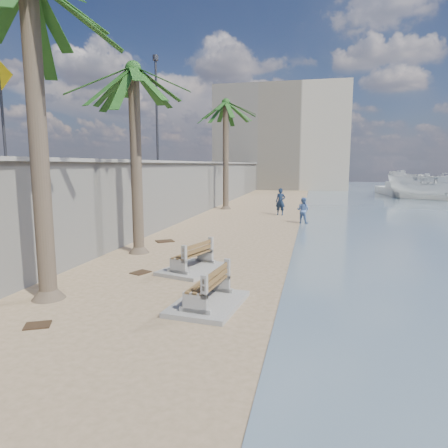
{
  "coord_description": "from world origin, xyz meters",
  "views": [
    {
      "loc": [
        2.76,
        -7.38,
        3.4
      ],
      "look_at": [
        -0.5,
        7.0,
        1.2
      ],
      "focal_mm": 32.0,
      "sensor_mm": 36.0,
      "label": 1
    }
  ],
  "objects": [
    {
      "name": "yacht_far",
      "position": [
        11.64,
        41.21,
        0.35
      ],
      "size": [
        3.13,
        8.06,
        1.5
      ],
      "primitive_type": null,
      "rotation": [
        0.0,
        0.0,
        1.69
      ],
      "color": "silver",
      "rests_on": "bay_water"
    },
    {
      "name": "wall_cap",
      "position": [
        -5.2,
        20.0,
        3.55
      ],
      "size": [
        0.8,
        70.0,
        0.12
      ],
      "primitive_type": "cube",
      "color": "gray",
      "rests_on": "seawall"
    },
    {
      "name": "seawall",
      "position": [
        -5.2,
        20.0,
        1.75
      ],
      "size": [
        0.45,
        70.0,
        3.5
      ],
      "primitive_type": "cube",
      "color": "gray",
      "rests_on": "ground_plane"
    },
    {
      "name": "bench_far",
      "position": [
        0.33,
        1.6,
        0.4
      ],
      "size": [
        1.71,
        2.33,
        0.91
      ],
      "color": "gray",
      "rests_on": "ground_plane"
    },
    {
      "name": "debris_c",
      "position": [
        -3.69,
        9.11,
        0.01
      ],
      "size": [
        0.97,
        0.94,
        0.03
      ],
      "primitive_type": "cube",
      "rotation": [
        0.0,
        0.0,
        0.62
      ],
      "color": "#382616",
      "rests_on": "ground_plane"
    },
    {
      "name": "bench_near",
      "position": [
        -1.0,
        4.61,
        0.4
      ],
      "size": [
        2.02,
        2.49,
        0.91
      ],
      "color": "gray",
      "rests_on": "ground_plane"
    },
    {
      "name": "pedestrian_sign",
      "position": [
        -5.0,
        1.5,
        5.15
      ],
      "size": [
        0.78,
        0.07,
        2.4
      ],
      "color": "#2D2D33",
      "rests_on": "wall_cap"
    },
    {
      "name": "palm_back",
      "position": [
        -3.89,
        22.55,
        7.84
      ],
      "size": [
        5.0,
        5.0,
        8.87
      ],
      "color": "brown",
      "rests_on": "ground_plane"
    },
    {
      "name": "boat_cruiser",
      "position": [
        14.08,
        34.9,
        1.59
      ],
      "size": [
        4.71,
        4.68,
        3.99
      ],
      "primitive_type": "imported",
      "rotation": [
        0.0,
        0.0,
        1.05
      ],
      "color": "silver",
      "rests_on": "bay_water"
    },
    {
      "name": "streetlight",
      "position": [
        -5.1,
        12.0,
        6.64
      ],
      "size": [
        0.28,
        0.28,
        5.12
      ],
      "color": "#2D2D33",
      "rests_on": "wall_cap"
    },
    {
      "name": "ground_plane",
      "position": [
        0.0,
        0.0,
        0.0
      ],
      "size": [
        140.0,
        140.0,
        0.0
      ],
      "primitive_type": "plane",
      "color": "#9B7E5F"
    },
    {
      "name": "person_a",
      "position": [
        0.54,
        19.76,
        1.05
      ],
      "size": [
        0.83,
        0.64,
        2.09
      ],
      "primitive_type": "imported",
      "rotation": [
        0.0,
        0.0,
        -0.18
      ],
      "color": "#16243C",
      "rests_on": "ground_plane"
    },
    {
      "name": "palm_mid",
      "position": [
        -3.82,
        6.7,
        6.76
      ],
      "size": [
        5.0,
        5.0,
        7.75
      ],
      "color": "brown",
      "rests_on": "ground_plane"
    },
    {
      "name": "debris_d",
      "position": [
        -2.54,
        4.01,
        0.01
      ],
      "size": [
        0.63,
        0.69,
        0.03
      ],
      "primitive_type": "cube",
      "rotation": [
        0.0,
        0.0,
        4.32
      ],
      "color": "#382616",
      "rests_on": "ground_plane"
    },
    {
      "name": "person_b",
      "position": [
        2.14,
        16.2,
        0.84
      ],
      "size": [
        0.98,
        0.88,
        1.68
      ],
      "primitive_type": "imported",
      "rotation": [
        0.0,
        0.0,
        2.77
      ],
      "color": "#506FA7",
      "rests_on": "ground_plane"
    },
    {
      "name": "end_building",
      "position": [
        -2.0,
        52.0,
        7.0
      ],
      "size": [
        18.0,
        12.0,
        14.0
      ],
      "primitive_type": "cube",
      "color": "#B7AA93",
      "rests_on": "ground_plane"
    },
    {
      "name": "debris_b",
      "position": [
        -2.9,
        -0.38,
        0.01
      ],
      "size": [
        0.65,
        0.61,
        0.03
      ],
      "primitive_type": "cube",
      "rotation": [
        0.0,
        0.0,
        3.62
      ],
      "color": "#382616",
      "rests_on": "ground_plane"
    }
  ]
}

